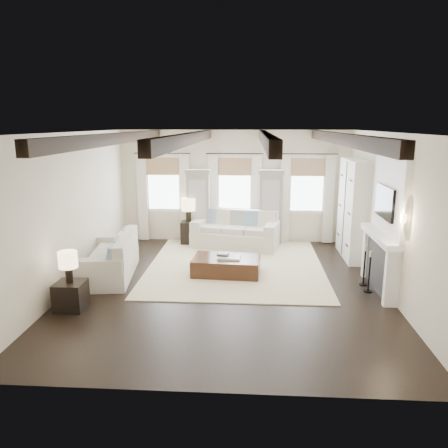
# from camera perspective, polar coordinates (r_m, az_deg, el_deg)

# --- Properties ---
(ground) EXTENTS (7.50, 7.50, 0.00)m
(ground) POSITION_cam_1_polar(r_m,az_deg,el_deg) (9.34, 0.43, -8.16)
(ground) COLOR black
(ground) RESTS_ON ground
(room_shell) EXTENTS (6.54, 7.54, 3.22)m
(room_shell) POSITION_cam_1_polar(r_m,az_deg,el_deg) (9.70, 5.17, 4.17)
(room_shell) COLOR #EFE2C7
(room_shell) RESTS_ON ground
(area_rug) EXTENTS (4.15, 4.57, 0.02)m
(area_rug) POSITION_cam_1_polar(r_m,az_deg,el_deg) (10.62, 1.53, -5.45)
(area_rug) COLOR beige
(area_rug) RESTS_ON ground
(sofa_back) EXTENTS (2.51, 1.52, 1.00)m
(sofa_back) POSITION_cam_1_polar(r_m,az_deg,el_deg) (12.19, 1.57, -1.08)
(sofa_back) COLOR silver
(sofa_back) RESTS_ON ground
(sofa_left) EXTENTS (1.25, 2.30, 0.94)m
(sofa_left) POSITION_cam_1_polar(r_m,az_deg,el_deg) (10.16, -14.32, -4.56)
(sofa_left) COLOR silver
(sofa_left) RESTS_ON ground
(ottoman) EXTENTS (1.57, 1.04, 0.40)m
(ottoman) POSITION_cam_1_polar(r_m,az_deg,el_deg) (10.00, 0.32, -5.49)
(ottoman) COLOR black
(ottoman) RESTS_ON ground
(tray) EXTENTS (0.52, 0.41, 0.04)m
(tray) POSITION_cam_1_polar(r_m,az_deg,el_deg) (9.89, 0.70, -4.38)
(tray) COLOR white
(tray) RESTS_ON ottoman
(book_lower) EXTENTS (0.27, 0.22, 0.04)m
(book_lower) POSITION_cam_1_polar(r_m,az_deg,el_deg) (9.96, -0.15, -4.02)
(book_lower) COLOR #262628
(book_lower) RESTS_ON tray
(book_upper) EXTENTS (0.23, 0.18, 0.03)m
(book_upper) POSITION_cam_1_polar(r_m,az_deg,el_deg) (9.92, -0.12, -3.88)
(book_upper) COLOR beige
(book_upper) RESTS_ON book_lower
(side_table_front) EXTENTS (0.52, 0.52, 0.52)m
(side_table_front) POSITION_cam_1_polar(r_m,az_deg,el_deg) (8.66, -19.37, -8.81)
(side_table_front) COLOR black
(side_table_front) RESTS_ON ground
(lamp_front) EXTENTS (0.34, 0.34, 0.59)m
(lamp_front) POSITION_cam_1_polar(r_m,az_deg,el_deg) (8.44, -19.71, -4.62)
(lamp_front) COLOR black
(lamp_front) RESTS_ON side_table_front
(side_table_back) EXTENTS (0.43, 0.43, 0.65)m
(side_table_back) POSITION_cam_1_polar(r_m,az_deg,el_deg) (12.52, -4.60, -1.13)
(side_table_back) COLOR black
(side_table_back) RESTS_ON ground
(lamp_back) EXTENTS (0.39, 0.39, 0.67)m
(lamp_back) POSITION_cam_1_polar(r_m,az_deg,el_deg) (12.36, -4.67, 2.37)
(lamp_back) COLOR black
(lamp_back) RESTS_ON side_table_back
(candlestick_near) EXTENTS (0.18, 0.18, 0.86)m
(candlestick_near) POSITION_cam_1_polar(r_m,az_deg,el_deg) (9.40, 18.43, -6.37)
(candlestick_near) COLOR black
(candlestick_near) RESTS_ON ground
(candlestick_far) EXTENTS (0.17, 0.17, 0.86)m
(candlestick_far) POSITION_cam_1_polar(r_m,az_deg,el_deg) (9.78, 17.85, -5.59)
(candlestick_far) COLOR black
(candlestick_far) RESTS_ON ground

